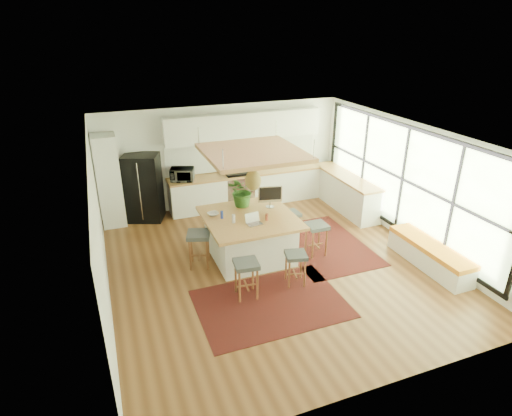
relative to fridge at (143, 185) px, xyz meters
name	(u,v)px	position (x,y,z in m)	size (l,w,h in m)	color
floor	(273,264)	(2.17, -3.20, -0.93)	(7.00, 7.00, 0.00)	brown
ceiling	(276,137)	(2.17, -3.20, 1.78)	(7.00, 7.00, 0.00)	white
wall_back	(223,156)	(2.17, 0.30, 0.42)	(6.50, 6.50, 0.00)	white
wall_front	(386,309)	(2.17, -6.70, 0.42)	(6.50, 6.50, 0.00)	white
wall_left	(99,231)	(-1.08, -3.20, 0.42)	(7.00, 7.00, 0.00)	white
wall_right	(410,184)	(5.42, -3.20, 0.42)	(7.00, 7.00, 0.00)	white
window_wall	(409,182)	(5.39, -3.20, 0.47)	(0.10, 6.20, 2.60)	black
pantry	(109,181)	(-0.78, -0.02, 0.20)	(0.55, 0.60, 2.25)	white
back_counter_base	(247,189)	(2.72, -0.02, -0.49)	(4.20, 0.60, 0.88)	white
back_counter_top	(247,173)	(2.72, -0.02, -0.03)	(4.24, 0.64, 0.05)	#AF773E
backsplash	(243,154)	(2.72, 0.28, 0.43)	(4.20, 0.02, 0.80)	white
upper_cabinets	(244,126)	(2.72, 0.12, 1.22)	(4.20, 0.34, 0.70)	white
range	(238,188)	(2.47, -0.02, -0.43)	(0.76, 0.62, 1.00)	#A5A5AA
right_counter_base	(345,193)	(5.10, -1.20, -0.49)	(0.60, 2.50, 0.88)	white
right_counter_top	(347,176)	(5.10, -1.20, -0.03)	(0.64, 2.54, 0.05)	#AF773E
window_bench	(429,255)	(5.12, -4.40, -0.68)	(0.52, 2.00, 0.50)	white
ceiling_panel	(253,166)	(1.87, -2.80, 1.12)	(1.86, 1.86, 0.80)	#AF773E
rug_near	(271,304)	(1.59, -4.43, -0.92)	(2.60, 1.80, 0.01)	black
rug_right	(322,245)	(3.52, -2.84, -0.92)	(1.80, 2.60, 0.01)	black
fridge	(143,185)	(0.00, 0.00, 0.00)	(0.84, 0.66, 1.70)	black
island	(250,236)	(1.83, -2.70, -0.46)	(1.85, 1.85, 0.93)	#AF773E
stool_near_left	(246,279)	(1.27, -4.05, -0.57)	(0.43, 0.43, 0.72)	#404647
stool_near_right	(295,267)	(2.27, -3.99, -0.57)	(0.39, 0.39, 0.66)	#404647
stool_right_front	(316,239)	(3.18, -3.13, -0.57)	(0.42, 0.42, 0.71)	#404647
stool_right_back	(291,224)	(2.99, -2.25, -0.57)	(0.38, 0.38, 0.65)	#404647
stool_left_side	(199,250)	(0.72, -2.71, -0.57)	(0.45, 0.45, 0.76)	#404647
laptop	(254,219)	(1.79, -3.08, 0.12)	(0.30, 0.32, 0.22)	#A5A5AA
monitor	(270,196)	(2.41, -2.40, 0.26)	(0.53, 0.19, 0.49)	#A5A5AA
microwave	(182,173)	(0.98, -0.04, 0.20)	(0.58, 0.32, 0.39)	#A5A5AA
island_plant	(242,194)	(1.88, -2.10, 0.28)	(0.64, 0.72, 0.56)	#1E4C19
island_bowl	(213,214)	(1.14, -2.37, 0.03)	(0.23, 0.23, 0.06)	silver
island_bottle_0	(223,214)	(1.28, -2.60, 0.10)	(0.07, 0.07, 0.19)	blue
island_bottle_1	(233,218)	(1.43, -2.85, 0.10)	(0.07, 0.07, 0.19)	white
island_bottle_2	(266,216)	(2.08, -3.00, 0.10)	(0.07, 0.07, 0.19)	#AD5239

